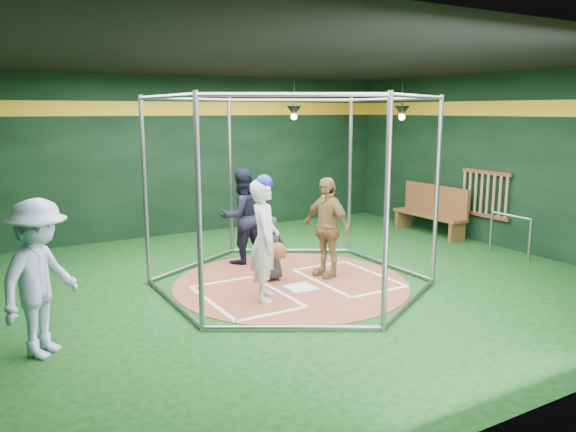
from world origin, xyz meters
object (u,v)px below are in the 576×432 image
batter_figure (264,238)px  umpire (241,216)px  dugout_bench (432,209)px  visitor_leopard (326,227)px

batter_figure → umpire: batter_figure is taller
batter_figure → umpire: bearing=73.6°
umpire → dugout_bench: umpire is taller
visitor_leopard → dugout_bench: bearing=99.5°
dugout_bench → umpire: bearing=-179.4°
batter_figure → dugout_bench: 5.77m
batter_figure → umpire: 2.10m
batter_figure → umpire: size_ratio=1.07×
umpire → dugout_bench: size_ratio=0.90×
batter_figure → visitor_leopard: bearing=20.3°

